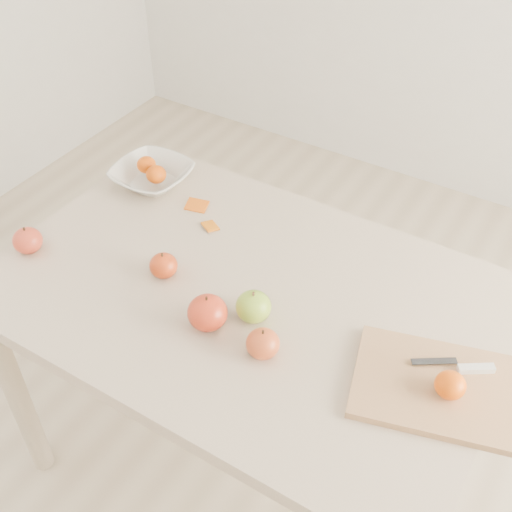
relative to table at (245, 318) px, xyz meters
The scene contains 15 objects.
ground 0.65m from the table, ahead, with size 3.50×3.50×0.00m, color #C6B293.
table is the anchor object (origin of this frame).
cutting_board 0.49m from the table, ahead, with size 0.32×0.24×0.02m, color tan.
board_tangerine 0.53m from the table, ahead, with size 0.06×0.06×0.05m, color #D86607.
fruit_bowl 0.53m from the table, 153.37° to the left, with size 0.22×0.22×0.05m, color silver.
bowl_tangerine_near 0.56m from the table, 153.61° to the left, with size 0.05×0.05×0.05m, color #E05E07.
bowl_tangerine_far 0.50m from the table, 153.37° to the left, with size 0.06×0.06×0.05m, color #CC4307.
orange_peel_a 0.37m from the table, 144.44° to the left, with size 0.06×0.04×0.00m, color #DB5D0F.
orange_peel_b 0.27m from the table, 143.48° to the left, with size 0.04×0.04×0.00m, color orange.
paring_knife 0.54m from the table, ahead, with size 0.16×0.09×0.01m.
apple_green 0.16m from the table, 45.51° to the right, with size 0.08×0.08×0.07m, color #60991C.
apple_red_e 0.24m from the table, 46.58° to the right, with size 0.07×0.07×0.07m, color maroon.
apple_red_d 0.58m from the table, 163.05° to the right, with size 0.07×0.07×0.07m, color maroon.
apple_red_c 0.20m from the table, 94.12° to the right, with size 0.09×0.09×0.08m, color #A41E1B.
apple_red_b 0.24m from the table, 163.28° to the right, with size 0.07×0.07×0.06m, color #9D1809.
Camera 1 is at (0.59, -0.91, 1.82)m, focal length 45.00 mm.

